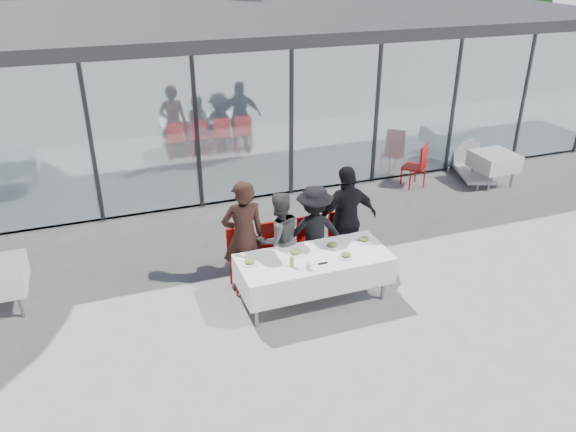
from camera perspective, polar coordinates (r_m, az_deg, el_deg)
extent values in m
plane|color=gray|center=(8.53, 3.17, -9.13)|extent=(90.00, 90.00, 0.00)
cube|color=gray|center=(15.93, -1.39, 8.30)|extent=(14.00, 8.00, 0.10)
cube|color=black|center=(19.19, -5.33, 16.05)|extent=(14.00, 0.20, 3.20)
cube|color=black|center=(18.84, 19.55, 14.53)|extent=(0.20, 8.00, 3.20)
cube|color=silver|center=(11.94, 4.73, 9.89)|extent=(13.60, 0.06, 3.10)
cube|color=#2D2D30|center=(14.87, -1.01, 19.93)|extent=(14.80, 8.80, 0.24)
cube|color=#262628|center=(10.93, -19.35, 6.94)|extent=(0.08, 0.10, 3.10)
cube|color=#262628|center=(11.09, -9.27, 8.36)|extent=(0.08, 0.10, 3.10)
cube|color=#262628|center=(11.58, 0.29, 9.46)|extent=(0.08, 0.10, 3.10)
cube|color=#262628|center=(12.36, 8.91, 10.23)|extent=(0.08, 0.10, 3.10)
cube|color=#262628|center=(13.38, 16.39, 10.71)|extent=(0.08, 0.10, 3.10)
cube|color=#262628|center=(14.59, 22.74, 10.98)|extent=(0.08, 0.10, 3.10)
cube|color=red|center=(13.83, -9.31, 6.91)|extent=(0.45, 0.45, 0.90)
cube|color=red|center=(14.62, -3.89, 8.24)|extent=(0.45, 0.45, 0.90)
cube|color=red|center=(15.03, 5.94, 8.67)|extent=(0.45, 0.45, 0.90)
cube|color=red|center=(16.54, 11.25, 9.94)|extent=(0.45, 0.45, 0.90)
cube|color=#123A13|center=(34.64, -26.73, 19.05)|extent=(6.50, 2.00, 4.40)
cube|color=white|center=(8.39, 2.63, -5.38)|extent=(2.26, 0.96, 0.42)
cylinder|color=gray|center=(7.94, -3.20, -9.04)|extent=(0.06, 0.06, 0.71)
cylinder|color=gray|center=(8.61, 9.70, -6.31)|extent=(0.06, 0.06, 0.71)
cylinder|color=gray|center=(8.50, -4.60, -6.47)|extent=(0.06, 0.06, 0.71)
cylinder|color=gray|center=(9.13, 7.59, -4.13)|extent=(0.06, 0.06, 0.71)
imported|color=#311C15|center=(8.50, -4.54, -2.11)|extent=(0.67, 0.67, 1.82)
cube|color=red|center=(8.73, -4.44, -4.78)|extent=(0.44, 0.44, 0.05)
cube|color=red|center=(8.77, -4.86, -2.74)|extent=(0.44, 0.04, 0.55)
cylinder|color=red|center=(8.66, -5.21, -6.89)|extent=(0.04, 0.04, 0.43)
cylinder|color=red|center=(8.74, -2.92, -6.47)|extent=(0.04, 0.04, 0.43)
cylinder|color=red|center=(8.96, -5.82, -5.70)|extent=(0.04, 0.04, 0.43)
cylinder|color=red|center=(9.04, -3.60, -5.31)|extent=(0.04, 0.04, 0.43)
imported|color=#4B4B4B|center=(8.71, -0.93, -2.34)|extent=(0.85, 0.85, 1.54)
cube|color=red|center=(8.87, -0.92, -4.15)|extent=(0.44, 0.44, 0.05)
cube|color=red|center=(8.91, -1.35, -2.15)|extent=(0.44, 0.04, 0.55)
cylinder|color=red|center=(8.80, -1.64, -6.23)|extent=(0.04, 0.04, 0.43)
cylinder|color=red|center=(8.90, 0.57, -5.81)|extent=(0.04, 0.04, 0.43)
cylinder|color=red|center=(9.09, -2.36, -5.09)|extent=(0.04, 0.04, 0.43)
cylinder|color=red|center=(9.19, -0.22, -4.69)|extent=(0.04, 0.04, 0.43)
imported|color=black|center=(8.89, 2.68, -1.65)|extent=(1.24, 1.24, 1.56)
cube|color=red|center=(9.05, 2.63, -3.50)|extent=(0.44, 0.44, 0.05)
cube|color=red|center=(9.09, 2.19, -1.55)|extent=(0.44, 0.04, 0.55)
cylinder|color=red|center=(8.97, 1.97, -5.54)|extent=(0.04, 0.04, 0.43)
cylinder|color=red|center=(9.09, 4.09, -5.12)|extent=(0.04, 0.04, 0.43)
cylinder|color=red|center=(9.26, 1.15, -4.44)|extent=(0.04, 0.04, 0.43)
cylinder|color=red|center=(9.37, 3.21, -4.05)|extent=(0.04, 0.04, 0.43)
imported|color=black|center=(9.04, 5.96, -0.38)|extent=(1.10, 1.10, 1.82)
cube|color=red|center=(9.26, 5.82, -2.91)|extent=(0.44, 0.44, 0.05)
cube|color=red|center=(9.30, 5.37, -1.00)|extent=(0.44, 0.04, 0.55)
cylinder|color=red|center=(9.16, 5.21, -4.90)|extent=(0.04, 0.04, 0.43)
cylinder|color=red|center=(9.30, 7.23, -4.49)|extent=(0.04, 0.04, 0.43)
cylinder|color=red|center=(9.44, 4.30, -3.84)|extent=(0.04, 0.04, 0.43)
cylinder|color=red|center=(9.58, 6.28, -3.47)|extent=(0.04, 0.04, 0.43)
cylinder|color=white|center=(8.12, -3.90, -4.80)|extent=(0.24, 0.24, 0.01)
ellipsoid|color=#AF9B46|center=(8.10, -3.91, -4.59)|extent=(0.15, 0.15, 0.05)
cylinder|color=white|center=(8.34, 0.75, -3.81)|extent=(0.24, 0.24, 0.01)
ellipsoid|color=#416526|center=(8.33, 0.75, -3.61)|extent=(0.15, 0.15, 0.05)
cylinder|color=white|center=(8.56, 4.56, -3.08)|extent=(0.24, 0.24, 0.01)
ellipsoid|color=#AF9B46|center=(8.54, 4.57, -2.88)|extent=(0.15, 0.15, 0.05)
cylinder|color=white|center=(8.76, 7.77, -2.51)|extent=(0.24, 0.24, 0.01)
ellipsoid|color=#416526|center=(8.74, 7.78, -2.32)|extent=(0.15, 0.15, 0.05)
cylinder|color=white|center=(8.31, 5.89, -4.10)|extent=(0.24, 0.24, 0.01)
ellipsoid|color=#416526|center=(8.29, 5.90, -3.90)|extent=(0.15, 0.15, 0.05)
cylinder|color=#89B64C|center=(7.99, 0.40, -4.65)|extent=(0.06, 0.06, 0.16)
cylinder|color=silver|center=(7.95, 2.11, -5.13)|extent=(0.07, 0.07, 0.10)
cube|color=black|center=(8.11, 3.56, -4.82)|extent=(0.14, 0.03, 0.01)
cylinder|color=gray|center=(8.97, -25.70, -7.36)|extent=(0.05, 0.05, 0.72)
cylinder|color=gray|center=(9.48, -25.49, -5.45)|extent=(0.05, 0.05, 0.72)
cube|color=white|center=(13.26, 20.20, 5.28)|extent=(0.86, 0.86, 0.36)
cylinder|color=gray|center=(12.93, 19.85, 3.86)|extent=(0.05, 0.05, 0.72)
cylinder|color=gray|center=(13.31, 21.87, 4.14)|extent=(0.05, 0.05, 0.72)
cylinder|color=gray|center=(13.36, 18.28, 4.80)|extent=(0.05, 0.05, 0.72)
cylinder|color=gray|center=(13.73, 20.28, 5.05)|extent=(0.05, 0.05, 0.72)
cube|color=red|center=(14.32, 18.22, 6.60)|extent=(0.48, 0.48, 0.05)
cube|color=red|center=(14.39, 17.83, 7.80)|extent=(0.44, 0.08, 0.55)
cylinder|color=red|center=(14.16, 17.94, 5.41)|extent=(0.04, 0.04, 0.43)
cylinder|color=red|center=(14.38, 19.09, 5.54)|extent=(0.04, 0.04, 0.43)
cylinder|color=red|center=(14.43, 17.10, 5.90)|extent=(0.04, 0.04, 0.43)
cylinder|color=red|center=(14.64, 18.24, 6.03)|extent=(0.04, 0.04, 0.43)
cube|color=red|center=(12.70, 12.66, 4.86)|extent=(0.62, 0.62, 0.05)
cube|color=red|center=(12.57, 13.63, 5.74)|extent=(0.36, 0.32, 0.55)
cylinder|color=red|center=(12.56, 12.28, 3.49)|extent=(0.04, 0.04, 0.43)
cylinder|color=red|center=(12.74, 13.66, 3.68)|extent=(0.04, 0.04, 0.43)
cylinder|color=red|center=(12.84, 11.45, 4.08)|extent=(0.04, 0.04, 0.43)
cylinder|color=red|center=(13.02, 12.82, 4.26)|extent=(0.04, 0.04, 0.43)
cube|color=silver|center=(13.52, 18.21, 4.23)|extent=(0.98, 1.42, 0.08)
cube|color=silver|center=(13.91, 17.67, 6.12)|extent=(0.65, 0.44, 0.54)
cylinder|color=silver|center=(13.01, 18.69, 2.79)|extent=(0.04, 0.04, 0.14)
cylinder|color=silver|center=(13.32, 20.40, 3.05)|extent=(0.04, 0.04, 0.14)
cylinder|color=silver|center=(13.81, 15.97, 4.52)|extent=(0.04, 0.04, 0.14)
cylinder|color=silver|center=(14.10, 17.64, 4.73)|extent=(0.04, 0.04, 0.14)
cylinder|color=#382316|center=(20.05, -10.38, 14.43)|extent=(0.44, 0.44, 2.00)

